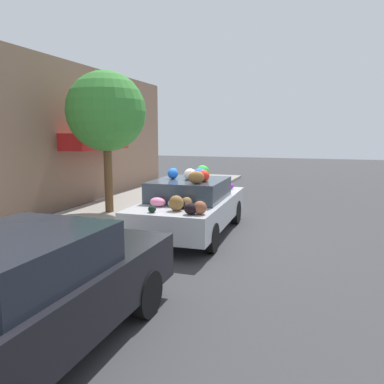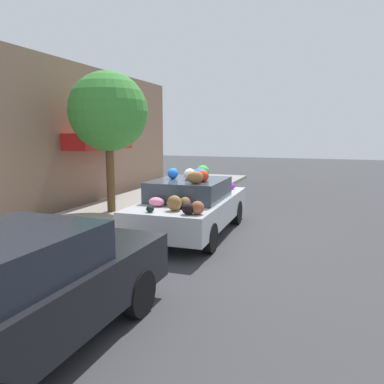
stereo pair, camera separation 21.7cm
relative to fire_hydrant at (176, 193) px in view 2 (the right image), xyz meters
The scene contains 7 objects.
ground_plane 3.43m from the fire_hydrant, 151.72° to the right, with size 60.00×60.00×0.00m, color #38383A.
sidewalk_curb 3.21m from the fire_hydrant, 159.92° to the left, with size 24.00×3.20×0.13m.
building_facade 4.76m from the fire_hydrant, 130.65° to the left, with size 18.00×1.20×4.76m.
street_tree 3.46m from the fire_hydrant, 145.88° to the left, with size 2.29×2.29×4.08m.
fire_hydrant is the anchor object (origin of this frame).
art_car 3.48m from the fire_hydrant, 151.11° to the right, with size 4.33×1.95×1.68m.
parked_car_plain 8.64m from the fire_hydrant, 168.76° to the right, with size 4.03×1.75×1.44m.
Camera 2 is at (-8.44, -3.16, 2.45)m, focal length 35.00 mm.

